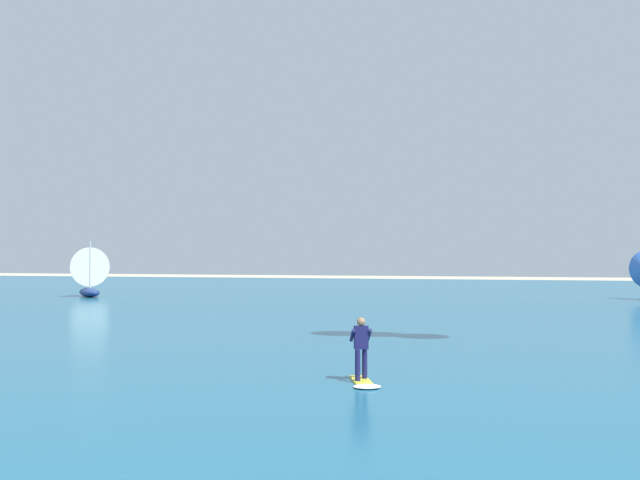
{
  "coord_description": "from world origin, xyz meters",
  "views": [
    {
      "loc": [
        5.76,
        -2.8,
        3.44
      ],
      "look_at": [
        0.68,
        18.16,
        3.84
      ],
      "focal_mm": 41.27,
      "sensor_mm": 36.0,
      "label": 1
    }
  ],
  "objects": [
    {
      "name": "kitesurfer",
      "position": [
        2.34,
        15.98,
        0.7
      ],
      "size": [
        1.18,
        2.03,
        1.67
      ],
      "color": "yellow",
      "rests_on": "ocean"
    },
    {
      "name": "sailboat_near_shore",
      "position": [
        -25.4,
        48.71,
        2.07
      ],
      "size": [
        3.81,
        3.8,
        4.31
      ],
      "color": "navy",
      "rests_on": "ocean"
    },
    {
      "name": "ocean",
      "position": [
        0.0,
        49.4,
        0.05
      ],
      "size": [
        160.0,
        90.0,
        0.1
      ],
      "primitive_type": "cube",
      "color": "#1E607F",
      "rests_on": "ground"
    }
  ]
}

